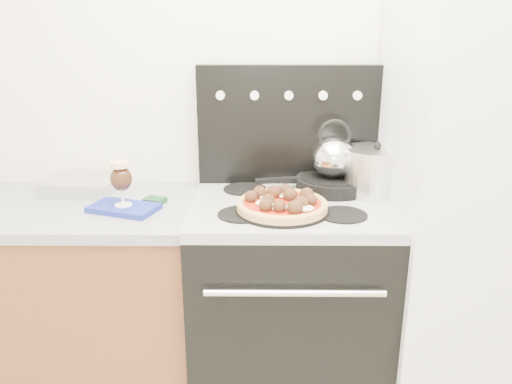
{
  "coord_description": "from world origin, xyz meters",
  "views": [
    {
      "loc": [
        -0.04,
        -0.66,
        1.56
      ],
      "look_at": [
        -0.05,
        1.05,
        1.0
      ],
      "focal_mm": 35.0,
      "sensor_mm": 36.0,
      "label": 1
    }
  ],
  "objects_px": {
    "oven_mitt": "(124,208)",
    "pizza_pan": "(282,210)",
    "fridge": "(474,197)",
    "base_cabinet": "(28,308)",
    "stock_pot": "(375,173)",
    "skillet": "(332,184)",
    "pizza": "(282,203)",
    "tea_kettle": "(334,154)",
    "stove_body": "(288,310)",
    "beer_glass": "(122,183)"
  },
  "relations": [
    {
      "from": "oven_mitt",
      "to": "pizza_pan",
      "type": "distance_m",
      "value": 0.6
    },
    {
      "from": "fridge",
      "to": "oven_mitt",
      "type": "xyz_separation_m",
      "value": [
        -1.33,
        -0.03,
        -0.04
      ]
    },
    {
      "from": "fridge",
      "to": "pizza_pan",
      "type": "distance_m",
      "value": 0.74
    },
    {
      "from": "base_cabinet",
      "to": "stock_pot",
      "type": "distance_m",
      "value": 1.56
    },
    {
      "from": "pizza_pan",
      "to": "skillet",
      "type": "distance_m",
      "value": 0.34
    },
    {
      "from": "pizza",
      "to": "stock_pot",
      "type": "relative_size",
      "value": 1.35
    },
    {
      "from": "pizza",
      "to": "tea_kettle",
      "type": "distance_m",
      "value": 0.36
    },
    {
      "from": "pizza_pan",
      "to": "tea_kettle",
      "type": "height_order",
      "value": "tea_kettle"
    },
    {
      "from": "stove_body",
      "to": "beer_glass",
      "type": "xyz_separation_m",
      "value": [
        -0.63,
        -0.06,
        0.57
      ]
    },
    {
      "from": "skillet",
      "to": "oven_mitt",
      "type": "bearing_deg",
      "value": -166.06
    },
    {
      "from": "fridge",
      "to": "tea_kettle",
      "type": "xyz_separation_m",
      "value": [
        -0.52,
        0.17,
        0.13
      ]
    },
    {
      "from": "pizza",
      "to": "skillet",
      "type": "xyz_separation_m",
      "value": [
        0.22,
        0.26,
        -0.01
      ]
    },
    {
      "from": "fridge",
      "to": "oven_mitt",
      "type": "distance_m",
      "value": 1.34
    },
    {
      "from": "stove_body",
      "to": "tea_kettle",
      "type": "xyz_separation_m",
      "value": [
        0.18,
        0.15,
        0.64
      ]
    },
    {
      "from": "stove_body",
      "to": "pizza",
      "type": "height_order",
      "value": "pizza"
    },
    {
      "from": "stove_body",
      "to": "tea_kettle",
      "type": "bearing_deg",
      "value": 38.9
    },
    {
      "from": "oven_mitt",
      "to": "beer_glass",
      "type": "distance_m",
      "value": 0.1
    },
    {
      "from": "beer_glass",
      "to": "pizza_pan",
      "type": "bearing_deg",
      "value": -5.82
    },
    {
      "from": "oven_mitt",
      "to": "skillet",
      "type": "bearing_deg",
      "value": 13.94
    },
    {
      "from": "base_cabinet",
      "to": "stove_body",
      "type": "distance_m",
      "value": 1.11
    },
    {
      "from": "beer_glass",
      "to": "stock_pot",
      "type": "relative_size",
      "value": 0.71
    },
    {
      "from": "stove_body",
      "to": "skillet",
      "type": "bearing_deg",
      "value": 38.9
    },
    {
      "from": "stove_body",
      "to": "oven_mitt",
      "type": "relative_size",
      "value": 3.5
    },
    {
      "from": "base_cabinet",
      "to": "stove_body",
      "type": "bearing_deg",
      "value": -1.3
    },
    {
      "from": "base_cabinet",
      "to": "fridge",
      "type": "distance_m",
      "value": 1.88
    },
    {
      "from": "stock_pot",
      "to": "pizza_pan",
      "type": "bearing_deg",
      "value": -150.69
    },
    {
      "from": "stock_pot",
      "to": "tea_kettle",
      "type": "bearing_deg",
      "value": 163.27
    },
    {
      "from": "fridge",
      "to": "oven_mitt",
      "type": "relative_size",
      "value": 7.56
    },
    {
      "from": "skillet",
      "to": "tea_kettle",
      "type": "xyz_separation_m",
      "value": [
        0.0,
        0.0,
        0.13
      ]
    },
    {
      "from": "tea_kettle",
      "to": "stove_body",
      "type": "bearing_deg",
      "value": -121.79
    },
    {
      "from": "base_cabinet",
      "to": "tea_kettle",
      "type": "bearing_deg",
      "value": 5.45
    },
    {
      "from": "pizza_pan",
      "to": "tea_kettle",
      "type": "relative_size",
      "value": 1.67
    },
    {
      "from": "pizza_pan",
      "to": "stock_pot",
      "type": "relative_size",
      "value": 1.38
    },
    {
      "from": "beer_glass",
      "to": "fridge",
      "type": "bearing_deg",
      "value": 1.29
    },
    {
      "from": "skillet",
      "to": "tea_kettle",
      "type": "relative_size",
      "value": 1.49
    },
    {
      "from": "fridge",
      "to": "stove_body",
      "type": "bearing_deg",
      "value": 177.95
    },
    {
      "from": "fridge",
      "to": "tea_kettle",
      "type": "height_order",
      "value": "fridge"
    },
    {
      "from": "oven_mitt",
      "to": "beer_glass",
      "type": "relative_size",
      "value": 1.44
    },
    {
      "from": "oven_mitt",
      "to": "stock_pot",
      "type": "height_order",
      "value": "stock_pot"
    },
    {
      "from": "base_cabinet",
      "to": "skillet",
      "type": "xyz_separation_m",
      "value": [
        1.29,
        0.12,
        0.52
      ]
    },
    {
      "from": "pizza",
      "to": "tea_kettle",
      "type": "height_order",
      "value": "tea_kettle"
    },
    {
      "from": "stove_body",
      "to": "base_cabinet",
      "type": "bearing_deg",
      "value": 178.7
    },
    {
      "from": "beer_glass",
      "to": "pizza_pan",
      "type": "xyz_separation_m",
      "value": [
        0.6,
        -0.06,
        -0.08
      ]
    },
    {
      "from": "stove_body",
      "to": "pizza",
      "type": "xyz_separation_m",
      "value": [
        -0.04,
        -0.12,
        0.51
      ]
    },
    {
      "from": "pizza",
      "to": "tea_kettle",
      "type": "relative_size",
      "value": 1.63
    },
    {
      "from": "base_cabinet",
      "to": "skillet",
      "type": "distance_m",
      "value": 1.39
    },
    {
      "from": "pizza_pan",
      "to": "beer_glass",
      "type": "bearing_deg",
      "value": 174.18
    },
    {
      "from": "pizza_pan",
      "to": "skillet",
      "type": "height_order",
      "value": "skillet"
    },
    {
      "from": "base_cabinet",
      "to": "stock_pot",
      "type": "bearing_deg",
      "value": 2.91
    },
    {
      "from": "base_cabinet",
      "to": "stock_pot",
      "type": "relative_size",
      "value": 5.91
    }
  ]
}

